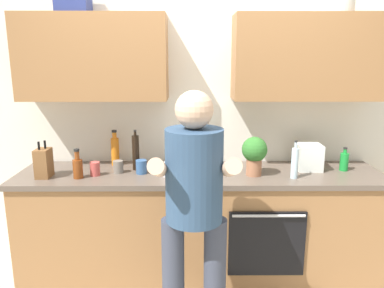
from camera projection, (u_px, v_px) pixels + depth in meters
The scene contains 16 objects.
ground_plane at pixel (200, 275), 3.14m from camera, with size 12.00×12.00×0.00m, color #B2A893.
back_wall_unit at pixel (200, 93), 3.07m from camera, with size 4.00×0.38×2.50m.
counter at pixel (200, 225), 3.03m from camera, with size 2.84×0.67×0.90m.
person_standing at pixel (194, 201), 2.23m from camera, with size 0.49×0.45×1.60m.
bottle_water at pixel (295, 163), 2.77m from camera, with size 0.05×0.05×0.28m.
bottle_soda at pixel (344, 161), 2.96m from camera, with size 0.07×0.07×0.19m.
bottle_vinegar at pixel (78, 167), 2.77m from camera, with size 0.07×0.07×0.22m.
bottle_soy at pixel (136, 152), 2.97m from camera, with size 0.06×0.06×0.32m.
bottle_juice at pixel (115, 150), 3.10m from camera, with size 0.07×0.07×0.30m.
cup_ceramic at pixel (95, 169), 2.84m from camera, with size 0.07×0.07×0.11m, color #BF4C47.
cup_stoneware at pixel (118, 167), 2.91m from camera, with size 0.08×0.08×0.10m, color slate.
cup_tea at pixel (141, 167), 2.89m from camera, with size 0.08×0.08×0.11m, color #33598C.
mixing_bowl at pixel (178, 169), 2.90m from camera, with size 0.29×0.29×0.07m, color silver.
knife_block at pixel (44, 163), 2.79m from camera, with size 0.10×0.14×0.28m.
potted_herb at pixel (254, 153), 2.82m from camera, with size 0.19×0.19×0.30m.
grocery_bag_produce at pixel (308, 157), 3.00m from camera, with size 0.19×0.21×0.20m, color silver.
Camera 1 is at (-0.08, -2.81, 1.78)m, focal length 35.12 mm.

